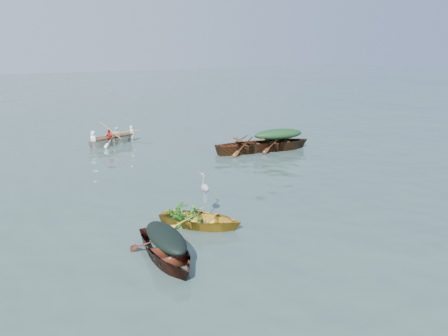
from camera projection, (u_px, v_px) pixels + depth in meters
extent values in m
plane|color=#384F4A|center=(252.00, 198.00, 15.18)|extent=(140.00, 140.00, 0.00)
imported|color=gold|center=(201.00, 226.00, 12.85)|extent=(3.13, 3.10, 0.82)
imported|color=#4E1A12|center=(167.00, 260.00, 10.89)|extent=(1.43, 3.67, 0.91)
imported|color=#462910|center=(278.00, 150.00, 21.96)|extent=(4.79, 2.05, 1.10)
imported|color=brown|center=(249.00, 152.00, 21.45)|extent=(4.79, 1.80, 1.12)
imported|color=white|center=(114.00, 144.00, 23.16)|extent=(4.04, 2.55, 0.90)
ellipsoid|color=black|center=(166.00, 236.00, 10.71)|extent=(0.79, 2.02, 0.40)
ellipsoid|color=#193F1C|center=(279.00, 134.00, 21.73)|extent=(2.64, 1.13, 0.52)
imported|color=#1D6219|center=(183.00, 202.00, 12.83)|extent=(1.13, 1.13, 0.60)
imported|color=white|center=(113.00, 129.00, 22.92)|extent=(2.91, 2.00, 0.76)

